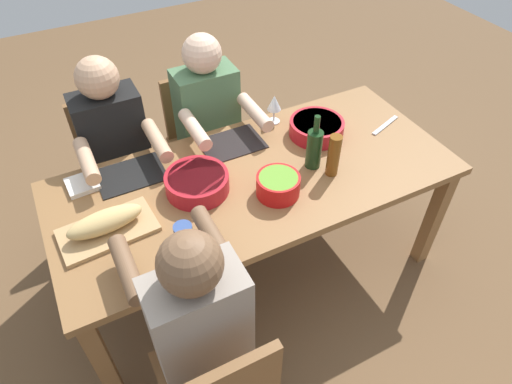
# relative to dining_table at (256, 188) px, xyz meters

# --- Properties ---
(ground_plane) EXTENTS (8.00, 8.00, 0.00)m
(ground_plane) POSITION_rel_dining_table_xyz_m (0.00, 0.00, -0.66)
(ground_plane) COLOR brown
(dining_table) EXTENTS (1.96, 0.87, 0.74)m
(dining_table) POSITION_rel_dining_table_xyz_m (0.00, 0.00, 0.00)
(dining_table) COLOR olive
(dining_table) RESTS_ON ground_plane
(chair_far_center) EXTENTS (0.40, 0.40, 0.85)m
(chair_far_center) POSITION_rel_dining_table_xyz_m (0.00, 0.76, -0.18)
(chair_far_center) COLOR brown
(chair_far_center) RESTS_ON ground_plane
(diner_far_center) EXTENTS (0.41, 0.53, 1.20)m
(diner_far_center) POSITION_rel_dining_table_xyz_m (-0.00, 0.58, 0.04)
(diner_far_center) COLOR #2D2D38
(diner_far_center) RESTS_ON ground_plane
(chair_far_left) EXTENTS (0.40, 0.40, 0.85)m
(chair_far_left) POSITION_rel_dining_table_xyz_m (-0.54, 0.76, -0.18)
(chair_far_left) COLOR brown
(chair_far_left) RESTS_ON ground_plane
(diner_far_left) EXTENTS (0.41, 0.53, 1.20)m
(diner_far_left) POSITION_rel_dining_table_xyz_m (-0.54, 0.58, 0.04)
(diner_far_left) COLOR #2D2D38
(diner_far_left) RESTS_ON ground_plane
(diner_near_left) EXTENTS (0.41, 0.53, 1.20)m
(diner_near_left) POSITION_rel_dining_table_xyz_m (-0.54, -0.58, 0.04)
(diner_near_left) COLOR #2D2D38
(diner_near_left) RESTS_ON ground_plane
(serving_bowl_pasta) EXTENTS (0.30, 0.30, 0.09)m
(serving_bowl_pasta) POSITION_rel_dining_table_xyz_m (-0.29, 0.04, 0.13)
(serving_bowl_pasta) COLOR #B21923
(serving_bowl_pasta) RESTS_ON dining_table
(serving_bowl_fruit) EXTENTS (0.29, 0.29, 0.08)m
(serving_bowl_fruit) POSITION_rel_dining_table_xyz_m (0.44, 0.15, 0.13)
(serving_bowl_fruit) COLOR #B21923
(serving_bowl_fruit) RESTS_ON dining_table
(serving_bowl_salad) EXTENTS (0.20, 0.20, 0.10)m
(serving_bowl_salad) POSITION_rel_dining_table_xyz_m (0.03, -0.16, 0.14)
(serving_bowl_salad) COLOR red
(serving_bowl_salad) RESTS_ON dining_table
(cutting_board) EXTENTS (0.41, 0.25, 0.02)m
(cutting_board) POSITION_rel_dining_table_xyz_m (-0.72, -0.03, 0.09)
(cutting_board) COLOR tan
(cutting_board) RESTS_ON dining_table
(bread_loaf) EXTENTS (0.33, 0.13, 0.09)m
(bread_loaf) POSITION_rel_dining_table_xyz_m (-0.72, -0.03, 0.15)
(bread_loaf) COLOR tan
(bread_loaf) RESTS_ON cutting_board
(wine_bottle) EXTENTS (0.08, 0.08, 0.29)m
(wine_bottle) POSITION_rel_dining_table_xyz_m (0.28, -0.06, 0.19)
(wine_bottle) COLOR #193819
(wine_bottle) RESTS_ON dining_table
(beer_bottle) EXTENTS (0.06, 0.06, 0.22)m
(beer_bottle) POSITION_rel_dining_table_xyz_m (0.33, -0.15, 0.19)
(beer_bottle) COLOR brown
(beer_bottle) RESTS_ON dining_table
(wine_glass) EXTENTS (0.08, 0.08, 0.17)m
(wine_glass) POSITION_rel_dining_table_xyz_m (0.29, 0.36, 0.20)
(wine_glass) COLOR silver
(wine_glass) RESTS_ON dining_table
(placemat_far_center) EXTENTS (0.32, 0.23, 0.01)m
(placemat_far_center) POSITION_rel_dining_table_xyz_m (0.00, 0.28, 0.08)
(placemat_far_center) COLOR black
(placemat_far_center) RESTS_ON dining_table
(placemat_far_left) EXTENTS (0.32, 0.23, 0.01)m
(placemat_far_left) POSITION_rel_dining_table_xyz_m (-0.54, 0.28, 0.08)
(placemat_far_left) COLOR black
(placemat_far_left) RESTS_ON dining_table
(cup_near_left) EXTENTS (0.08, 0.08, 0.10)m
(cup_near_left) POSITION_rel_dining_table_xyz_m (-0.45, -0.24, 0.13)
(cup_near_left) COLOR #334C8C
(cup_near_left) RESTS_ON dining_table
(carving_knife) EXTENTS (0.22, 0.10, 0.01)m
(carving_knife) POSITION_rel_dining_table_xyz_m (0.82, 0.04, 0.09)
(carving_knife) COLOR silver
(carving_knife) RESTS_ON dining_table
(napkin_stack) EXTENTS (0.15, 0.15, 0.02)m
(napkin_stack) POSITION_rel_dining_table_xyz_m (-0.76, 0.31, 0.09)
(napkin_stack) COLOR white
(napkin_stack) RESTS_ON dining_table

